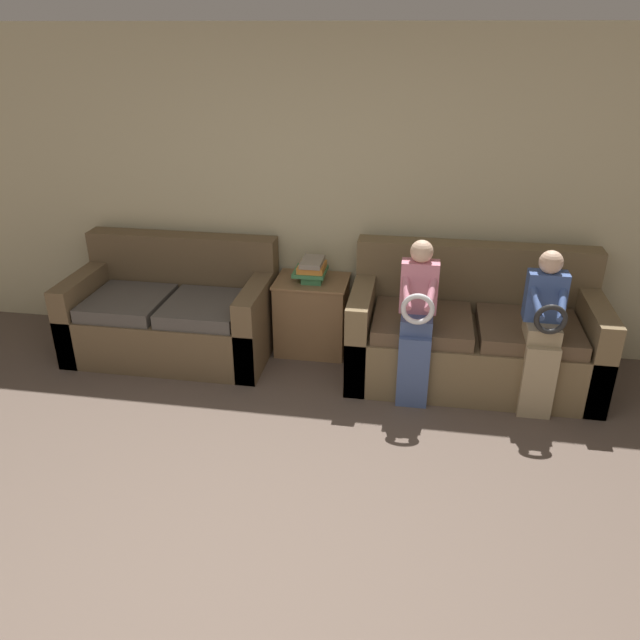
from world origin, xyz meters
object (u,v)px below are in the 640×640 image
object	(u,v)px
couch_side	(174,314)
couch_main	(472,336)
child_right_seated	(543,327)
book_stack	(312,270)
side_shelf	(312,314)
child_left_seated	(417,316)

from	to	relation	value
couch_side	couch_main	bearing A→B (deg)	-0.77
child_right_seated	book_stack	size ratio (longest dim) A/B	4.09
child_right_seated	book_stack	xyz separation A→B (m)	(-1.73, 0.61, 0.08)
couch_side	side_shelf	distance (m)	1.16
couch_main	child_left_seated	xyz separation A→B (m)	(-0.43, -0.39, 0.31)
child_left_seated	child_right_seated	bearing A→B (deg)	-0.08
couch_side	child_right_seated	size ratio (longest dim) A/B	1.41
couch_side	child_left_seated	xyz separation A→B (m)	(2.01, -0.42, 0.33)
couch_main	side_shelf	xyz separation A→B (m)	(-1.30, 0.23, -0.02)
child_right_seated	book_stack	distance (m)	1.83
couch_main	side_shelf	size ratio (longest dim) A/B	2.95
couch_side	side_shelf	bearing A→B (deg)	9.66
child_right_seated	side_shelf	world-z (taller)	child_right_seated
couch_main	couch_side	world-z (taller)	couch_main
child_left_seated	child_right_seated	world-z (taller)	child_left_seated
couch_main	child_left_seated	world-z (taller)	child_left_seated
couch_side	side_shelf	world-z (taller)	couch_side
child_right_seated	side_shelf	bearing A→B (deg)	160.33
couch_side	child_left_seated	world-z (taller)	child_left_seated
couch_side	child_left_seated	distance (m)	2.08
couch_side	child_right_seated	bearing A→B (deg)	-8.41
child_left_seated	book_stack	xyz separation A→B (m)	(-0.87, 0.61, 0.07)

